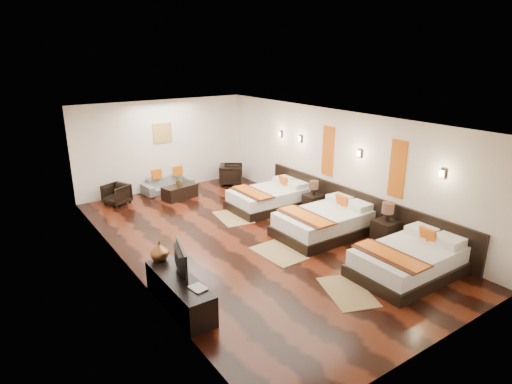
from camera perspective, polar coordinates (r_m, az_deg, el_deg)
floor at (r=10.11m, az=-1.10°, el=-6.25°), size 5.50×9.50×0.01m
ceiling at (r=9.31m, az=-1.20°, el=9.64°), size 5.50×9.50×0.01m
back_wall at (r=13.72m, az=-12.22°, el=6.05°), size 5.50×0.01×2.80m
left_wall at (r=8.50m, az=-16.81°, el=-1.72°), size 0.01×9.50×2.80m
right_wall at (r=11.31m, az=10.57°, el=3.62°), size 0.01×9.50×2.80m
headboard_panel at (r=11.04m, az=13.06°, el=-2.08°), size 0.08×6.60×0.90m
bed_near at (r=9.01m, az=19.73°, el=-8.51°), size 2.26×1.42×0.86m
bed_mid at (r=10.40m, az=9.22°, el=-3.95°), size 2.33×1.47×0.89m
bed_far at (r=12.02m, az=1.83°, el=-0.76°), size 2.19×1.38×0.84m
nightstand_a at (r=10.19m, az=16.84°, el=-4.76°), size 0.50×0.50×0.99m
nightstand_b at (r=11.75m, az=7.59°, el=-1.23°), size 0.45×0.45×0.89m
jute_mat_near at (r=8.21m, az=12.05°, el=-12.81°), size 1.12×1.39×0.01m
jute_mat_mid at (r=9.45m, az=2.98°, el=-8.07°), size 0.80×1.23×0.01m
jute_mat_far at (r=11.38m, az=-3.06°, el=-3.37°), size 0.93×1.30×0.01m
tv_console at (r=7.62m, az=-10.11°, el=-12.96°), size 0.50×1.80×0.55m
tv at (r=7.51m, az=-10.50°, el=-8.88°), size 0.34×0.87×0.50m
book at (r=7.06m, az=-8.43°, el=-12.81°), size 0.26×0.32×0.03m
figurine at (r=8.06m, az=-12.71°, el=-7.62°), size 0.42×0.42×0.36m
sofa at (r=13.72m, az=-11.59°, el=1.04°), size 1.64×0.78×0.46m
armchair_left at (r=12.92m, az=-18.01°, el=-0.28°), size 0.84×0.83×0.58m
armchair_right at (r=14.15m, az=-3.30°, el=2.35°), size 1.02×1.01×0.67m
coffee_table at (r=12.98m, az=-10.08°, el=0.01°), size 1.08×0.68×0.40m
table_plant at (r=12.95m, az=-10.23°, el=1.51°), size 0.26×0.23×0.27m
orange_panel_a at (r=10.02m, az=18.24°, el=2.92°), size 0.04×0.40×1.30m
orange_panel_b at (r=11.44m, az=9.53°, el=5.38°), size 0.04×0.40×1.30m
sconce_near at (r=9.37m, az=23.52°, el=2.24°), size 0.07×0.12×0.18m
sconce_mid at (r=10.64m, az=13.57°, el=5.01°), size 0.07×0.12×0.18m
sconce_far at (r=12.18m, az=5.89°, el=7.04°), size 0.07×0.12×0.18m
sconce_lounge at (r=12.87m, az=3.28°, el=7.69°), size 0.07×0.12×0.18m
gold_artwork at (r=13.62m, az=-12.30°, el=7.68°), size 0.60×0.04×0.60m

